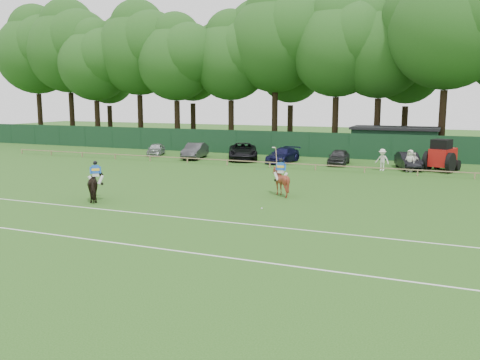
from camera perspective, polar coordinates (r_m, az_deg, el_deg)
The scene contains 21 objects.
ground at distance 26.06m, azimuth -3.57°, elevation -3.95°, with size 160.00×160.00×0.00m, color #1E4C14.
horse_dark at distance 30.55m, azimuth -15.85°, elevation -0.59°, with size 0.98×2.16×1.82m, color black.
horse_chestnut at distance 31.13m, azimuth 4.58°, elevation -0.14°, with size 1.42×1.59×1.76m, color maroon.
sedan_silver at distance 53.43m, azimuth -9.40°, elevation 3.43°, with size 1.48×3.67×1.25m, color #B2B5B8.
sedan_grey at distance 50.02m, azimuth -5.09°, elevation 3.28°, with size 1.60×4.60×1.51m, color #313234.
suv_black at distance 48.86m, azimuth 0.33°, elevation 3.22°, with size 2.66×5.77×1.60m, color black.
sedan_navy at distance 46.97m, azimuth 4.84°, elevation 2.79°, with size 1.89×4.65×1.35m, color #13133C.
hatch_grey at distance 46.12m, azimuth 11.04°, elevation 2.55°, with size 1.63×4.05×1.38m, color #2E2E31.
estate_black at distance 44.75m, azimuth 18.37°, elevation 2.05°, with size 1.47×4.23×1.39m, color black.
spectator_left at distance 43.22m, azimuth 15.69°, elevation 2.20°, with size 1.15×0.66×1.78m, color silver.
spectator_mid at distance 43.38m, azimuth 18.95°, elevation 1.92°, with size 0.91×0.38×1.55m, color silver.
spectator_right at distance 43.06m, azimuth 18.54°, elevation 2.06°, with size 0.88×0.57×1.81m, color silver.
rider_dark at distance 30.41m, azimuth -15.91°, elevation 0.88°, with size 0.79×0.73×1.41m.
rider_chestnut at distance 31.00m, azimuth 4.59°, elevation 1.27°, with size 0.94×0.56×2.05m.
polo_ball at distance 27.39m, azimuth 2.46°, elevation -3.20°, with size 0.09×0.09×0.09m, color silver.
pitch_lines at distance 23.07m, azimuth -7.43°, elevation -5.75°, with size 60.00×5.10×0.01m.
pitch_rail at distance 42.62m, azimuth 7.18°, elevation 1.78°, with size 62.10×0.10×0.50m.
perimeter_fence at distance 51.21m, azimuth 9.91°, elevation 3.87°, with size 92.08×0.08×2.50m.
utility_shed at distance 53.18m, azimuth 16.98°, elevation 4.11°, with size 8.40×4.40×3.04m.
tree_row at distance 58.78m, azimuth 13.53°, elevation 3.21°, with size 96.00×12.00×21.00m, color #26561C, non-canonical shape.
tractor at distance 44.34m, azimuth 21.74°, elevation 2.51°, with size 2.99×3.62×2.61m.
Camera 1 is at (11.26, -22.74, 5.96)m, focal length 38.00 mm.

